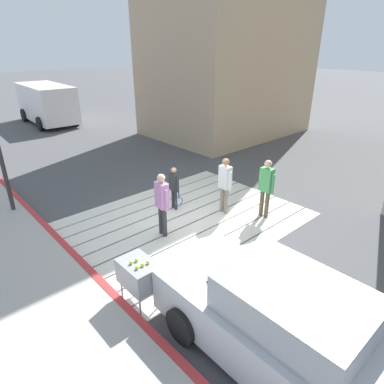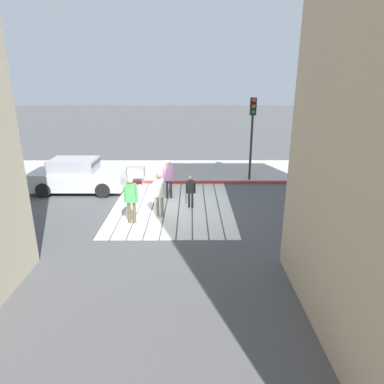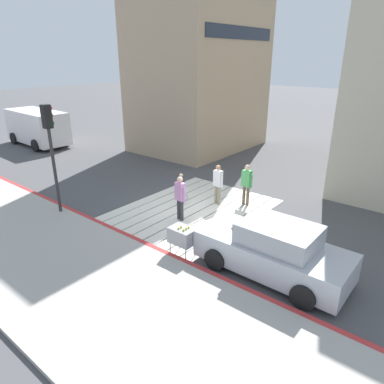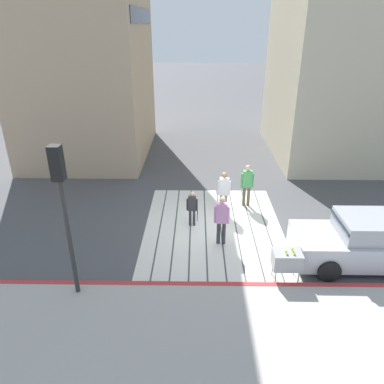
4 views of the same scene
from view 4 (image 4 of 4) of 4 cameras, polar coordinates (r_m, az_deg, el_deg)
ground_plane at (r=13.20m, az=3.34°, el=-5.65°), size 120.00×120.00×0.00m
crosswalk_stripes at (r=13.20m, az=3.34°, el=-5.63°), size 6.40×4.90×0.01m
sidewalk_west at (r=8.82m, az=4.91°, el=-24.19°), size 4.80×40.00×0.12m
curb_painted at (r=10.50m, az=4.06°, el=-14.42°), size 0.16×40.00×0.13m
building_far_north at (r=20.67m, az=-16.83°, el=23.19°), size 8.00×6.04×12.81m
building_far_south at (r=21.40m, az=23.27°, el=17.88°), size 8.00×7.04×9.52m
car_parked_near_curb at (r=12.23m, az=25.76°, el=-7.07°), size 2.00×4.31×1.57m
traffic_light_corner at (r=9.17m, az=-19.71°, el=-0.24°), size 0.39×0.28×4.24m
tennis_ball_cart at (r=10.68m, az=14.67°, el=-10.28°), size 0.56×0.80×1.02m
pedestrian_adult_lead at (r=11.82m, az=4.69°, el=-3.95°), size 0.26×0.51×1.74m
pedestrian_adult_trailing at (r=13.75m, az=5.03°, el=0.31°), size 0.25×0.50×1.72m
pedestrian_adult_side at (r=14.45m, az=8.66°, el=1.48°), size 0.23×0.51×1.75m
pedestrian_child_with_racket at (r=12.96m, az=0.05°, el=-2.34°), size 0.28×0.41×1.35m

